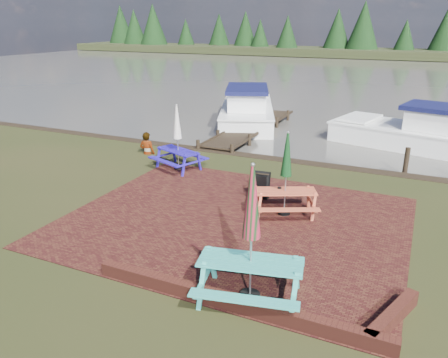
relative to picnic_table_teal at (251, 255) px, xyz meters
The scene contains 13 objects.
ground 2.89m from the picnic_table_teal, 128.26° to the left, with size 120.00×120.00×0.00m, color black.
paving 3.69m from the picnic_table_teal, 118.24° to the left, with size 9.00×7.50×0.02m, color #341110.
brick_wall 0.99m from the picnic_table_teal, 31.22° to the right, with size 6.21×1.79×0.30m.
water 39.18m from the picnic_table_teal, 92.46° to the left, with size 120.00×60.00×0.02m, color #48463E.
far_treeline 68.19m from the picnic_table_teal, 91.42° to the left, with size 120.00×10.00×8.10m.
picnic_table_teal is the anchor object (origin of this frame).
picnic_table_red 4.18m from the picnic_table_teal, 98.01° to the left, with size 2.21×2.12×2.40m.
picnic_table_blue 8.38m from the picnic_table_teal, 129.85° to the left, with size 2.16×2.05×2.39m.
chalkboard 5.24m from the picnic_table_teal, 108.02° to the left, with size 0.53×0.52×0.83m.
jetty 14.40m from the picnic_table_teal, 111.13° to the left, with size 1.76×9.08×1.00m.
boat_jetty 16.82m from the picnic_table_teal, 112.00° to the left, with size 5.41×8.43×2.31m.
boat_near 14.22m from the picnic_table_teal, 77.82° to the left, with size 8.51×4.67×2.18m.
person 10.73m from the picnic_table_teal, 134.78° to the left, with size 0.66×0.43×1.82m, color gray.
Camera 1 is at (4.27, -9.01, 5.17)m, focal length 35.00 mm.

